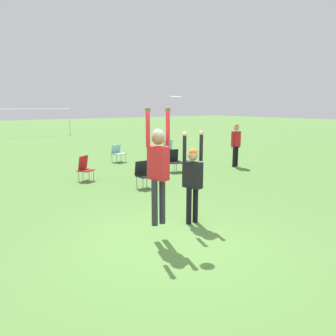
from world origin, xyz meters
name	(u,v)px	position (x,y,z in m)	size (l,w,h in m)	color
ground_plane	(169,240)	(0.00, 0.00, 0.00)	(120.00, 120.00, 0.00)	#56843D
person_jumping	(158,163)	(-0.13, 0.17, 1.52)	(0.56, 0.44, 2.28)	#2D2D38
person_defending	(193,176)	(0.98, 0.45, 1.09)	(0.58, 0.46, 2.06)	black
frisbee	(176,97)	(0.36, 0.25, 2.77)	(0.25, 0.25, 0.04)	white
camping_chair_0	(169,148)	(6.21, 8.37, 0.51)	(0.59, 0.64, 0.90)	gray
camping_chair_1	(143,172)	(1.82, 3.86, 0.50)	(0.45, 0.49, 0.86)	gray
camping_chair_2	(118,152)	(3.49, 8.79, 0.46)	(0.70, 0.75, 0.79)	gray
camping_chair_3	(174,159)	(4.21, 5.38, 0.50)	(0.69, 0.75, 0.89)	gray
camping_chair_4	(85,167)	(0.71, 5.96, 0.49)	(0.63, 0.69, 0.87)	gray
person_spectator_near	(236,141)	(6.99, 4.63, 1.13)	(0.54, 0.43, 1.85)	black
soccer_goal	(29,115)	(3.58, 25.07, 1.84)	(7.10, 0.10, 2.35)	white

